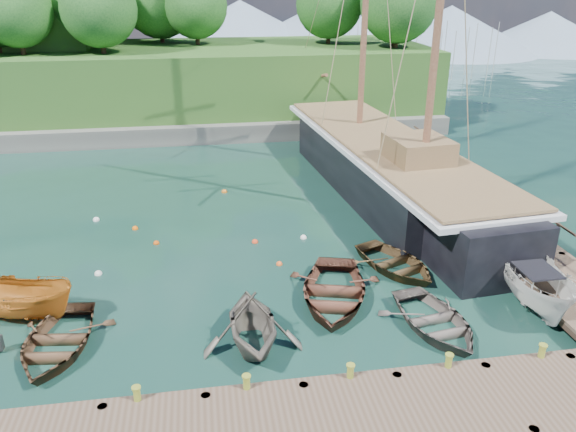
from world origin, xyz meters
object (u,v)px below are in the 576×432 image
Objects in this scene: cabin_boat_white at (531,303)px; motorboat_orange at (21,318)px; rowboat_3 at (434,329)px; rowboat_4 at (395,270)px; schooner at (386,170)px; rowboat_0 at (58,349)px; rowboat_1 at (253,345)px; rowboat_2 at (333,301)px.

motorboat_orange is at bearing -177.41° from cabin_boat_white.
motorboat_orange reaches higher than rowboat_3.
schooner is (2.52, 9.13, 1.23)m from rowboat_4.
cabin_boat_white is (16.92, 0.15, 0.00)m from rowboat_0.
rowboat_3 is at bearing -106.15° from schooner.
rowboat_0 is 16.92m from cabin_boat_white.
rowboat_4 is at bearing -66.33° from motorboat_orange.
rowboat_1 is at bearing -128.98° from schooner.
rowboat_4 is (0.05, 4.28, 0.00)m from rowboat_3.
rowboat_4 is 14.51m from motorboat_orange.
rowboat_4 is at bearing 47.66° from rowboat_2.
rowboat_3 is 0.14× the size of schooner.
rowboat_1 is 16.11m from schooner.
rowboat_1 is at bearing -91.46° from motorboat_orange.
rowboat_3 is 14.70m from motorboat_orange.
motorboat_orange is at bearing 158.33° from rowboat_1.
rowboat_1 is 0.93× the size of rowboat_4.
rowboat_4 is at bearing 22.67° from rowboat_0.
motorboat_orange reaches higher than rowboat_4.
cabin_boat_white is at bearing 3.31° from rowboat_3.
cabin_boat_white reaches higher than rowboat_0.
rowboat_0 is 1.04× the size of rowboat_3.
rowboat_1 is at bearing 169.89° from rowboat_3.
motorboat_orange is 0.86× the size of cabin_boat_white.
cabin_boat_white is (18.63, -2.01, 0.00)m from motorboat_orange.
schooner is (15.25, 12.59, 1.23)m from rowboat_0.
schooner is at bearing 69.50° from rowboat_3.
rowboat_3 is at bearing -83.18° from motorboat_orange.
cabin_boat_white is (10.57, 0.92, 0.00)m from rowboat_1.
rowboat_1 is 10.61m from cabin_boat_white.
motorboat_orange is 0.15× the size of schooner.
rowboat_1 reaches higher than motorboat_orange.
motorboat_orange is at bearing 158.65° from rowboat_3.
cabin_boat_white is at bearing 5.02° from rowboat_2.
rowboat_0 is 1.14× the size of rowboat_1.
rowboat_2 is at bearing 178.29° from cabin_boat_white.
schooner is at bearing 54.63° from rowboat_1.
schooner reaches higher than rowboat_2.
rowboat_1 is at bearing -166.27° from cabin_boat_white.
rowboat_0 is 0.15× the size of schooner.
motorboat_orange is at bearing 135.96° from rowboat_0.
rowboat_1 reaches higher than cabin_boat_white.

